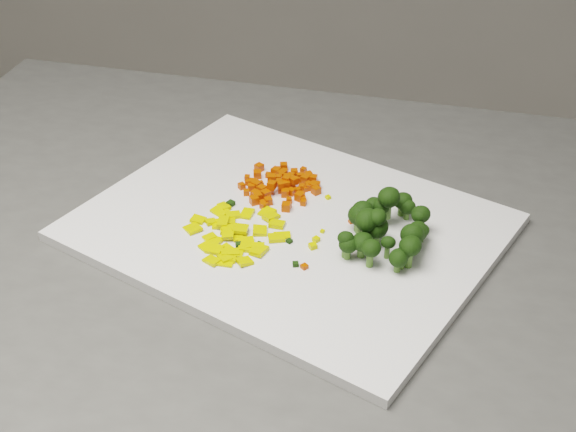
% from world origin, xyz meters
% --- Properties ---
extents(cutting_board, '(0.56, 0.50, 0.01)m').
position_xyz_m(cutting_board, '(-0.19, 0.19, 0.91)').
color(cutting_board, white).
rests_on(cutting_board, counter_block).
extents(carrot_pile, '(0.10, 0.10, 0.03)m').
position_xyz_m(carrot_pile, '(-0.22, 0.26, 0.93)').
color(carrot_pile, '#C53102').
rests_on(carrot_pile, cutting_board).
extents(pepper_pile, '(0.12, 0.12, 0.02)m').
position_xyz_m(pepper_pile, '(-0.25, 0.15, 0.92)').
color(pepper_pile, '#D9C50B').
rests_on(pepper_pile, cutting_board).
extents(broccoli_pile, '(0.12, 0.12, 0.06)m').
position_xyz_m(broccoli_pile, '(-0.08, 0.18, 0.94)').
color(broccoli_pile, black).
rests_on(broccoli_pile, cutting_board).
extents(carrot_cube_0, '(0.01, 0.01, 0.01)m').
position_xyz_m(carrot_cube_0, '(-0.19, 0.29, 0.92)').
color(carrot_cube_0, '#C53102').
rests_on(carrot_cube_0, carrot_pile).
extents(carrot_cube_1, '(0.01, 0.01, 0.01)m').
position_xyz_m(carrot_cube_1, '(-0.20, 0.25, 0.92)').
color(carrot_cube_1, '#C53102').
rests_on(carrot_cube_1, carrot_pile).
extents(carrot_cube_2, '(0.01, 0.01, 0.01)m').
position_xyz_m(carrot_cube_2, '(-0.22, 0.26, 0.92)').
color(carrot_cube_2, '#C53102').
rests_on(carrot_cube_2, carrot_pile).
extents(carrot_cube_3, '(0.01, 0.01, 0.01)m').
position_xyz_m(carrot_cube_3, '(-0.23, 0.26, 0.92)').
color(carrot_cube_3, '#C53102').
rests_on(carrot_cube_3, carrot_pile).
extents(carrot_cube_4, '(0.01, 0.01, 0.01)m').
position_xyz_m(carrot_cube_4, '(-0.21, 0.27, 0.92)').
color(carrot_cube_4, '#C53102').
rests_on(carrot_cube_4, carrot_pile).
extents(carrot_cube_5, '(0.01, 0.01, 0.01)m').
position_xyz_m(carrot_cube_5, '(-0.21, 0.26, 0.92)').
color(carrot_cube_5, '#C53102').
rests_on(carrot_cube_5, carrot_pile).
extents(carrot_cube_6, '(0.01, 0.01, 0.01)m').
position_xyz_m(carrot_cube_6, '(-0.23, 0.21, 0.92)').
color(carrot_cube_6, '#C53102').
rests_on(carrot_cube_6, carrot_pile).
extents(carrot_cube_7, '(0.01, 0.01, 0.01)m').
position_xyz_m(carrot_cube_7, '(-0.22, 0.25, 0.92)').
color(carrot_cube_7, '#C53102').
rests_on(carrot_cube_7, carrot_pile).
extents(carrot_cube_8, '(0.01, 0.01, 0.01)m').
position_xyz_m(carrot_cube_8, '(-0.22, 0.25, 0.92)').
color(carrot_cube_8, '#C53102').
rests_on(carrot_cube_8, carrot_pile).
extents(carrot_cube_9, '(0.01, 0.01, 0.01)m').
position_xyz_m(carrot_cube_9, '(-0.23, 0.30, 0.92)').
color(carrot_cube_9, '#C53102').
rests_on(carrot_cube_9, carrot_pile).
extents(carrot_cube_10, '(0.01, 0.01, 0.01)m').
position_xyz_m(carrot_cube_10, '(-0.26, 0.26, 0.92)').
color(carrot_cube_10, '#C53102').
rests_on(carrot_cube_10, carrot_pile).
extents(carrot_cube_11, '(0.01, 0.01, 0.01)m').
position_xyz_m(carrot_cube_11, '(-0.21, 0.24, 0.92)').
color(carrot_cube_11, '#C53102').
rests_on(carrot_cube_11, carrot_pile).
extents(carrot_cube_12, '(0.01, 0.01, 0.01)m').
position_xyz_m(carrot_cube_12, '(-0.19, 0.27, 0.92)').
color(carrot_cube_12, '#C53102').
rests_on(carrot_cube_12, carrot_pile).
extents(carrot_cube_13, '(0.01, 0.01, 0.01)m').
position_xyz_m(carrot_cube_13, '(-0.18, 0.23, 0.92)').
color(carrot_cube_13, '#C53102').
rests_on(carrot_cube_13, carrot_pile).
extents(carrot_cube_14, '(0.01, 0.01, 0.01)m').
position_xyz_m(carrot_cube_14, '(-0.22, 0.25, 0.92)').
color(carrot_cube_14, '#C53102').
rests_on(carrot_cube_14, carrot_pile).
extents(carrot_cube_15, '(0.01, 0.01, 0.01)m').
position_xyz_m(carrot_cube_15, '(-0.20, 0.22, 0.92)').
color(carrot_cube_15, '#C53102').
rests_on(carrot_cube_15, carrot_pile).
extents(carrot_cube_16, '(0.01, 0.01, 0.01)m').
position_xyz_m(carrot_cube_16, '(-0.19, 0.26, 0.92)').
color(carrot_cube_16, '#C53102').
rests_on(carrot_cube_16, carrot_pile).
extents(carrot_cube_17, '(0.01, 0.01, 0.01)m').
position_xyz_m(carrot_cube_17, '(-0.23, 0.27, 0.92)').
color(carrot_cube_17, '#C53102').
rests_on(carrot_cube_17, carrot_pile).
extents(carrot_cube_18, '(0.01, 0.01, 0.01)m').
position_xyz_m(carrot_cube_18, '(-0.24, 0.28, 0.92)').
color(carrot_cube_18, '#C53102').
rests_on(carrot_cube_18, carrot_pile).
extents(carrot_cube_19, '(0.01, 0.01, 0.01)m').
position_xyz_m(carrot_cube_19, '(-0.23, 0.22, 0.92)').
color(carrot_cube_19, '#C53102').
rests_on(carrot_cube_19, carrot_pile).
extents(carrot_cube_20, '(0.01, 0.01, 0.01)m').
position_xyz_m(carrot_cube_20, '(-0.25, 0.25, 0.92)').
color(carrot_cube_20, '#C53102').
rests_on(carrot_cube_20, carrot_pile).
extents(carrot_cube_21, '(0.01, 0.01, 0.01)m').
position_xyz_m(carrot_cube_21, '(-0.21, 0.28, 0.92)').
color(carrot_cube_21, '#C53102').
rests_on(carrot_cube_21, carrot_pile).
extents(carrot_cube_22, '(0.01, 0.01, 0.01)m').
position_xyz_m(carrot_cube_22, '(-0.22, 0.27, 0.92)').
color(carrot_cube_22, '#C53102').
rests_on(carrot_cube_22, carrot_pile).
extents(carrot_cube_23, '(0.01, 0.01, 0.01)m').
position_xyz_m(carrot_cube_23, '(-0.17, 0.26, 0.92)').
color(carrot_cube_23, '#C53102').
rests_on(carrot_cube_23, carrot_pile).
extents(carrot_cube_24, '(0.01, 0.01, 0.01)m').
position_xyz_m(carrot_cube_24, '(-0.23, 0.24, 0.93)').
color(carrot_cube_24, '#C53102').
rests_on(carrot_cube_24, carrot_pile).
extents(carrot_cube_25, '(0.01, 0.01, 0.01)m').
position_xyz_m(carrot_cube_25, '(-0.19, 0.26, 0.92)').
color(carrot_cube_25, '#C53102').
rests_on(carrot_cube_25, carrot_pile).
extents(carrot_cube_26, '(0.01, 0.01, 0.01)m').
position_xyz_m(carrot_cube_26, '(-0.20, 0.21, 0.92)').
color(carrot_cube_26, '#C53102').
rests_on(carrot_cube_26, carrot_pile).
extents(carrot_cube_27, '(0.01, 0.01, 0.01)m').
position_xyz_m(carrot_cube_27, '(-0.23, 0.23, 0.92)').
color(carrot_cube_27, '#C53102').
rests_on(carrot_cube_27, carrot_pile).
extents(carrot_cube_28, '(0.01, 0.01, 0.01)m').
position_xyz_m(carrot_cube_28, '(-0.19, 0.23, 0.92)').
color(carrot_cube_28, '#C53102').
rests_on(carrot_cube_28, carrot_pile).
extents(carrot_cube_29, '(0.01, 0.01, 0.01)m').
position_xyz_m(carrot_cube_29, '(-0.22, 0.25, 0.92)').
color(carrot_cube_29, '#C53102').
rests_on(carrot_cube_29, carrot_pile).
extents(carrot_cube_30, '(0.01, 0.01, 0.01)m').
position_xyz_m(carrot_cube_30, '(-0.22, 0.26, 0.92)').
color(carrot_cube_30, '#C53102').
rests_on(carrot_cube_30, carrot_pile).
extents(carrot_cube_31, '(0.01, 0.01, 0.01)m').
position_xyz_m(carrot_cube_31, '(-0.20, 0.25, 0.92)').
color(carrot_cube_31, '#C53102').
rests_on(carrot_cube_31, carrot_pile).
extents(carrot_cube_32, '(0.01, 0.01, 0.01)m').
position_xyz_m(carrot_cube_32, '(-0.19, 0.24, 0.92)').
color(carrot_cube_32, '#C53102').
rests_on(carrot_cube_32, carrot_pile).
extents(carrot_cube_33, '(0.01, 0.01, 0.01)m').
position_xyz_m(carrot_cube_33, '(-0.24, 0.22, 0.92)').
color(carrot_cube_33, '#C53102').
rests_on(carrot_cube_33, carrot_pile).
extents(carrot_cube_34, '(0.01, 0.01, 0.01)m').
position_xyz_m(carrot_cube_34, '(-0.23, 0.29, 0.92)').
color(carrot_cube_34, '#C53102').
rests_on(carrot_cube_34, carrot_pile).
extents(carrot_cube_35, '(0.01, 0.01, 0.01)m').
position_xyz_m(carrot_cube_35, '(-0.26, 0.25, 0.92)').
color(carrot_cube_35, '#C53102').
rests_on(carrot_cube_35, carrot_pile).
extents(carrot_cube_36, '(0.01, 0.01, 0.01)m').
position_xyz_m(carrot_cube_36, '(-0.21, 0.29, 0.92)').
color(carrot_cube_36, '#C53102').
rests_on(carrot_cube_36, carrot_pile).
extents(carrot_cube_37, '(0.01, 0.01, 0.01)m').
position_xyz_m(carrot_cube_37, '(-0.24, 0.23, 0.92)').
color(carrot_cube_37, '#C53102').
rests_on(carrot_cube_37, carrot_pile).
extents(carrot_cube_38, '(0.01, 0.01, 0.01)m').
position_xyz_m(carrot_cube_38, '(-0.21, 0.25, 0.92)').
color(carrot_cube_38, '#C53102').
rests_on(carrot_cube_38, carrot_pile).
extents(carrot_cube_39, '(0.01, 0.01, 0.01)m').
position_xyz_m(carrot_cube_39, '(-0.19, 0.28, 0.92)').
color(carrot_cube_39, '#C53102').
rests_on(carrot_cube_39, carrot_pile).
extents(carrot_cube_40, '(0.01, 0.01, 0.01)m').
position_xyz_m(carrot_cube_40, '(-0.22, 0.25, 0.92)').
color(carrot_cube_40, '#C53102').
rests_on(carrot_cube_40, carrot_pile).
extents(carrot_cube_41, '(0.01, 0.01, 0.01)m').
position_xyz_m(carrot_cube_41, '(-0.23, 0.29, 0.92)').
color(carrot_cube_41, '#C53102').
rests_on(carrot_cube_41, carrot_pile).
extents(carrot_cube_42, '(0.01, 0.01, 0.01)m').
position_xyz_m(carrot_cube_42, '(-0.18, 0.28, 0.92)').
color(carrot_cube_42, '#C53102').
rests_on(carrot_cube_42, carrot_pile).
extents(carrot_cube_43, '(0.01, 0.01, 0.01)m').
position_xyz_m(carrot_cube_43, '(-0.26, 0.26, 0.92)').
color(carrot_cube_43, '#C53102').
rests_on(carrot_cube_43, carrot_pile).
extents(carrot_cube_44, '(0.01, 0.01, 0.01)m').
position_xyz_m(carrot_cube_44, '(-0.21, 0.27, 0.92)').
color(carrot_cube_44, '#C53102').
rests_on(carrot_cube_44, carrot_pile).
extents(carrot_cube_45, '(0.01, 0.01, 0.01)m').
position_xyz_m(carrot_cube_45, '(-0.20, 0.30, 0.92)').
color(carrot_cube_45, '#C53102').
rests_on(carrot_cube_45, carrot_pile).
extents(carrot_cube_46, '(0.01, 0.01, 0.01)m').
position_xyz_m(carrot_cube_46, '(-0.19, 0.28, 0.92)').
color(carrot_cube_46, '#C53102').
rests_on(carrot_cube_46, carrot_pile).
extents(carrot_cube_47, '(0.01, 0.01, 0.01)m').
position_xyz_m(carrot_cube_47, '(-0.21, 0.28, 0.92)').
color(carrot_cube_47, '#C53102').
rests_on(carrot_cube_47, carrot_pile).
extents(carrot_cube_48, '(0.01, 0.01, 0.01)m').
position_xyz_m(carrot_cube_48, '(-0.20, 0.29, 0.92)').
color(carrot_cube_48, '#C53102').
rests_on(carrot_cube_48, carrot_pile).
extents(carrot_cube_49, '(0.01, 0.01, 0.01)m').
position_xyz_m(carrot_cube_49, '(-0.23, 0.21, 0.92)').
color(carrot_cube_49, '#C53102').
rests_on(carrot_cube_49, carrot_pile).
extents(carrot_cube_50, '(0.01, 0.01, 0.01)m').
position_xyz_m(carrot_cube_50, '(-0.24, 0.24, 0.92)').
color(carrot_cube_50, '#C53102').
rests_on(carrot_cube_50, carrot_pile).
extents(carrot_cube_51, '(0.01, 0.01, 0.01)m').
position_xyz_m(carrot_cube_51, '(-0.23, 0.28, 0.92)').
color(carrot_cube_51, '#C53102').
rests_on(carrot_cube_51, carrot_pile).
extents(carrot_cube_52, '(0.01, 0.01, 0.01)m').
position_xyz_m(carrot_cube_52, '(-0.19, 0.26, 0.92)').
color(carrot_cube_52, '#C53102').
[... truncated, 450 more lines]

